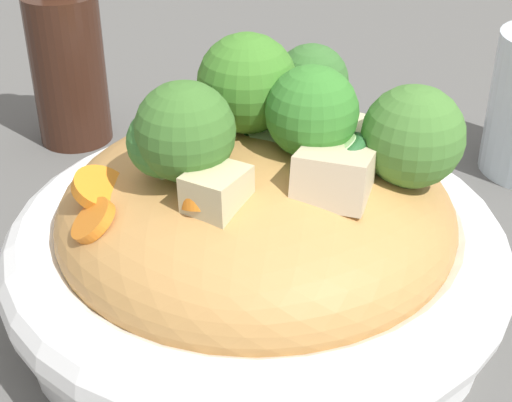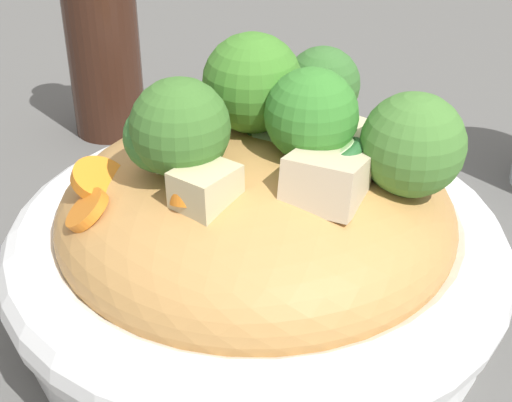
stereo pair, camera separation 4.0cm
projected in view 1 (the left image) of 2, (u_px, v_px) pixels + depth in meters
ground_plane at (256, 302)px, 0.44m from camera, size 3.00×3.00×0.00m
serving_bowl at (256, 259)px, 0.42m from camera, size 0.27×0.27×0.06m
noodle_heap at (256, 213)px, 0.40m from camera, size 0.21×0.21×0.08m
broccoli_florets at (286, 114)px, 0.38m from camera, size 0.18×0.13×0.07m
carrot_coins at (125, 201)px, 0.36m from camera, size 0.08×0.06×0.03m
zucchini_slices at (308, 145)px, 0.38m from camera, size 0.07×0.09×0.03m
chicken_chunks at (306, 173)px, 0.36m from camera, size 0.11×0.08×0.03m
soy_sauce_bottle at (68, 64)px, 0.58m from camera, size 0.06×0.06×0.15m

